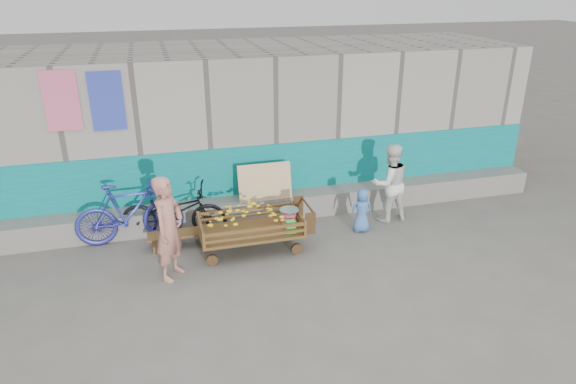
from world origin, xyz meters
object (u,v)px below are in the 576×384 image
object	(u,v)px
banana_cart	(249,222)
bench	(180,236)
bicycle_dark	(174,211)
bicycle_blue	(129,213)
vendor_man	(169,228)
child	(362,210)
woman	(390,183)

from	to	relation	value
banana_cart	bench	size ratio (longest dim) A/B	1.72
bicycle_dark	bicycle_blue	distance (m)	0.76
vendor_man	child	bearing A→B (deg)	-45.92
woman	child	size ratio (longest dim) A/B	1.84
banana_cart	vendor_man	bearing A→B (deg)	-160.14
bench	vendor_man	xyz separation A→B (m)	(-0.19, -0.92, 0.63)
bench	bicycle_blue	size ratio (longest dim) A/B	0.60
woman	child	bearing A→B (deg)	20.92
woman	child	distance (m)	0.81
banana_cart	vendor_man	distance (m)	1.42
child	bench	bearing A→B (deg)	0.40
banana_cart	bench	bearing A→B (deg)	158.29
banana_cart	woman	bearing A→B (deg)	10.02
woman	bicycle_dark	bearing A→B (deg)	-9.08
bicycle_dark	bench	bearing A→B (deg)	-159.42
banana_cart	child	xyz separation A→B (m)	(2.12, 0.19, -0.13)
bench	woman	bearing A→B (deg)	0.66
bench	bicycle_dark	size ratio (longest dim) A/B	0.59
vendor_man	bicycle_blue	xyz separation A→B (m)	(-0.62, 1.35, -0.28)
child	banana_cart	bearing A→B (deg)	10.05
child	bicycle_dark	size ratio (longest dim) A/B	0.44
bicycle_blue	woman	bearing A→B (deg)	-96.23
child	bicycle_dark	bearing A→B (deg)	-6.78
banana_cart	bench	distance (m)	1.26
vendor_man	banana_cart	bearing A→B (deg)	-36.98
child	bicycle_dark	world-z (taller)	bicycle_dark
bench	vendor_man	world-z (taller)	vendor_man
child	bicycle_blue	bearing A→B (deg)	-4.64
bicycle_dark	banana_cart	bearing A→B (deg)	-113.30
banana_cart	bench	world-z (taller)	banana_cart
woman	child	xyz separation A→B (m)	(-0.67, -0.30, -0.35)
woman	bicycle_dark	xyz separation A→B (m)	(-3.96, 0.38, -0.27)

